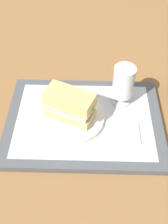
# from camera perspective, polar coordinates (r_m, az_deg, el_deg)

# --- Properties ---
(ground_plane) EXTENTS (3.00, 3.00, 0.00)m
(ground_plane) POSITION_cam_1_polar(r_m,az_deg,el_deg) (0.77, 0.00, -2.44)
(ground_plane) COLOR olive
(tray) EXTENTS (0.44, 0.32, 0.02)m
(tray) POSITION_cam_1_polar(r_m,az_deg,el_deg) (0.76, 0.00, -1.97)
(tray) COLOR #4C5156
(tray) RESTS_ON ground_plane
(placemat) EXTENTS (0.38, 0.27, 0.00)m
(placemat) POSITION_cam_1_polar(r_m,az_deg,el_deg) (0.76, 0.00, -1.46)
(placemat) COLOR silver
(placemat) RESTS_ON tray
(plate) EXTENTS (0.19, 0.19, 0.01)m
(plate) POSITION_cam_1_polar(r_m,az_deg,el_deg) (0.75, -2.86, -0.75)
(plate) COLOR silver
(plate) RESTS_ON placemat
(sandwich) EXTENTS (0.14, 0.11, 0.08)m
(sandwich) POSITION_cam_1_polar(r_m,az_deg,el_deg) (0.72, -2.77, 1.75)
(sandwich) COLOR tan
(sandwich) RESTS_ON plate
(beer_glass) EXTENTS (0.06, 0.06, 0.12)m
(beer_glass) POSITION_cam_1_polar(r_m,az_deg,el_deg) (0.76, 8.36, 6.00)
(beer_glass) COLOR silver
(beer_glass) RESTS_ON placemat
(napkin_folded) EXTENTS (0.09, 0.07, 0.01)m
(napkin_folded) POSITION_cam_1_polar(r_m,az_deg,el_deg) (0.73, 8.20, -4.34)
(napkin_folded) COLOR white
(napkin_folded) RESTS_ON placemat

